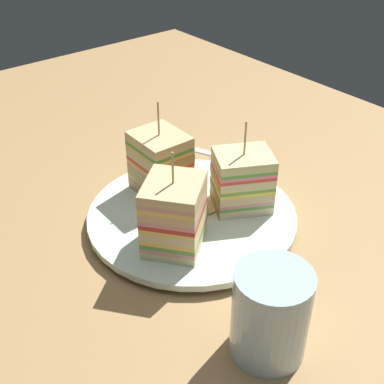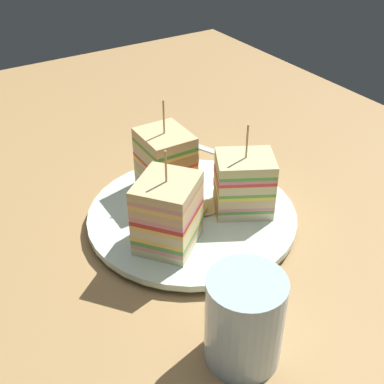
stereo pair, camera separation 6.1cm
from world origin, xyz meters
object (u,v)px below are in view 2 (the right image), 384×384
at_px(chip_pile, 195,206).
at_px(drinking_glass, 244,325).
at_px(sandwich_wedge_2, 244,184).
at_px(sandwich_wedge_1, 168,213).
at_px(plate, 192,216).
at_px(sandwich_wedge_0, 167,161).
at_px(spoon, 251,162).

distance_m(chip_pile, drinking_glass, 0.20).
xyz_separation_m(sandwich_wedge_2, chip_pile, (-0.03, -0.05, -0.03)).
bearing_deg(sandwich_wedge_2, sandwich_wedge_1, 32.83).
distance_m(plate, sandwich_wedge_0, 0.08).
xyz_separation_m(sandwich_wedge_1, drinking_glass, (0.16, -0.02, -0.02)).
xyz_separation_m(sandwich_wedge_0, spoon, (-0.01, 0.15, -0.05)).
xyz_separation_m(chip_pile, drinking_glass, (0.19, -0.07, 0.02)).
xyz_separation_m(spoon, drinking_glass, (0.26, -0.22, 0.03)).
relative_size(sandwich_wedge_1, sandwich_wedge_2, 1.03).
bearing_deg(sandwich_wedge_1, drinking_glass, -133.79).
bearing_deg(plate, sandwich_wedge_1, -57.49).
bearing_deg(spoon, plate, -87.82).
distance_m(plate, chip_pile, 0.01).
relative_size(sandwich_wedge_2, chip_pile, 1.54).
height_order(sandwich_wedge_2, spoon, sandwich_wedge_2).
distance_m(sandwich_wedge_1, sandwich_wedge_2, 0.11).
xyz_separation_m(sandwich_wedge_1, sandwich_wedge_2, (-0.01, 0.11, -0.00)).
relative_size(sandwich_wedge_1, chip_pile, 1.59).
bearing_deg(spoon, drinking_glass, -62.80).
bearing_deg(plate, chip_pile, 72.37).
xyz_separation_m(sandwich_wedge_1, chip_pile, (-0.03, 0.06, -0.03)).
bearing_deg(sandwich_wedge_0, spoon, 94.57).
bearing_deg(spoon, sandwich_wedge_1, -85.91).
distance_m(spoon, drinking_glass, 0.34).
height_order(plate, sandwich_wedge_1, sandwich_wedge_1).
relative_size(sandwich_wedge_1, drinking_glass, 1.30).
relative_size(spoon, drinking_glass, 1.52).
height_order(plate, sandwich_wedge_0, sandwich_wedge_0).
relative_size(sandwich_wedge_0, sandwich_wedge_1, 1.05).
height_order(sandwich_wedge_1, spoon, sandwich_wedge_1).
relative_size(sandwich_wedge_0, drinking_glass, 1.36).
bearing_deg(drinking_glass, sandwich_wedge_0, 164.61).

